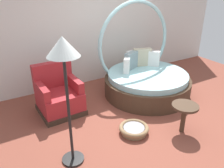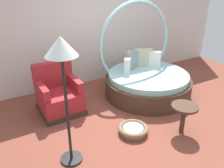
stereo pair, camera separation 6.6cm
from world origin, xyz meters
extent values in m
cube|color=brown|center=(0.00, 0.00, -0.01)|extent=(8.00, 8.00, 0.02)
cube|color=silver|center=(0.00, 2.12, 1.38)|extent=(8.00, 0.12, 2.76)
cylinder|color=#473323|center=(0.73, 0.75, 0.20)|extent=(1.91, 1.91, 0.39)
cylinder|color=#9ED1D6|center=(0.73, 0.75, 0.45)|extent=(1.76, 1.76, 0.12)
torus|color=#9ED1D6|center=(0.73, 1.28, 1.06)|extent=(1.90, 0.08, 1.90)
cube|color=white|center=(1.09, 1.07, 0.69)|extent=(0.33, 0.35, 0.36)
cube|color=#BCB293|center=(0.90, 1.20, 0.72)|extent=(0.43, 0.26, 0.42)
cube|color=white|center=(0.72, 1.28, 0.70)|extent=(0.37, 0.13, 0.37)
cube|color=gray|center=(0.56, 1.16, 0.71)|extent=(0.41, 0.26, 0.39)
cube|color=white|center=(0.38, 1.06, 0.68)|extent=(0.31, 0.33, 0.33)
cube|color=#38281E|center=(-1.22, 1.00, 0.05)|extent=(0.82, 0.82, 0.10)
cube|color=#A32328|center=(-1.22, 1.00, 0.27)|extent=(0.78, 0.78, 0.34)
cube|color=#A32328|center=(-1.23, 1.31, 0.69)|extent=(0.76, 0.18, 0.50)
cube|color=#A32328|center=(-1.54, 0.99, 0.55)|extent=(0.14, 0.69, 0.22)
cube|color=#A32328|center=(-0.90, 1.01, 0.55)|extent=(0.14, 0.69, 0.22)
cylinder|color=#8E704C|center=(-0.38, -0.29, 0.03)|extent=(0.44, 0.44, 0.06)
torus|color=#8E704C|center=(-0.38, -0.29, 0.10)|extent=(0.51, 0.51, 0.07)
cylinder|color=gray|center=(-0.38, -0.29, 0.08)|extent=(0.36, 0.36, 0.05)
cylinder|color=#473323|center=(0.36, -0.68, 0.24)|extent=(0.08, 0.08, 0.48)
cylinder|color=#473323|center=(0.36, -0.68, 0.50)|extent=(0.44, 0.44, 0.04)
cylinder|color=black|center=(-1.52, -0.37, 0.01)|extent=(0.32, 0.32, 0.03)
cylinder|color=black|center=(-1.52, -0.37, 0.81)|extent=(0.04, 0.04, 1.55)
cone|color=silver|center=(-1.52, -0.37, 1.70)|extent=(0.40, 0.40, 0.24)
camera|label=1|loc=(-2.34, -2.86, 2.41)|focal=36.69mm
camera|label=2|loc=(-2.28, -2.90, 2.41)|focal=36.69mm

